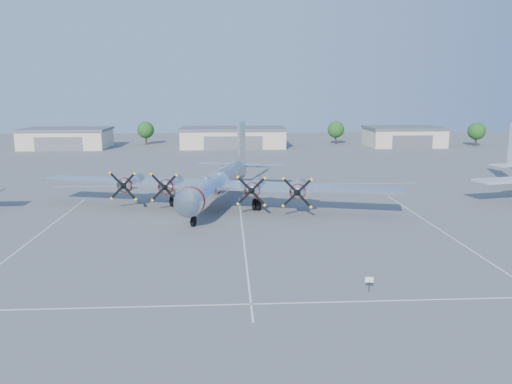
{
  "coord_description": "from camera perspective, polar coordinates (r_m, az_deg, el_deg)",
  "views": [
    {
      "loc": [
        -1.6,
        -55.82,
        15.18
      ],
      "look_at": [
        1.82,
        3.22,
        3.2
      ],
      "focal_mm": 35.0,
      "sensor_mm": 36.0,
      "label": 1
    }
  ],
  "objects": [
    {
      "name": "info_placard",
      "position": [
        39.92,
        12.82,
        -9.91
      ],
      "size": [
        0.62,
        0.13,
        1.18
      ],
      "rotation": [
        0.0,
        0.0,
        -0.14
      ],
      "color": "black",
      "rests_on": "ground"
    },
    {
      "name": "hangar_west",
      "position": [
        144.99,
        -20.83,
        5.78
      ],
      "size": [
        22.6,
        14.6,
        5.4
      ],
      "color": "beige",
      "rests_on": "ground"
    },
    {
      "name": "ground",
      "position": [
        57.87,
        -1.62,
        -3.76
      ],
      "size": [
        260.0,
        260.0,
        0.0
      ],
      "primitive_type": "plane",
      "color": "#5D5D60",
      "rests_on": "ground"
    },
    {
      "name": "tree_far_east",
      "position": [
        153.01,
        23.9,
        6.37
      ],
      "size": [
        4.8,
        4.8,
        6.64
      ],
      "color": "#382619",
      "rests_on": "ground"
    },
    {
      "name": "tree_west",
      "position": [
        148.09,
        -12.5,
        6.94
      ],
      "size": [
        4.8,
        4.8,
        6.64
      ],
      "color": "#382619",
      "rests_on": "ground"
    },
    {
      "name": "hangar_east",
      "position": [
        146.97,
        16.51,
        6.12
      ],
      "size": [
        20.6,
        14.6,
        5.4
      ],
      "color": "beige",
      "rests_on": "ground"
    },
    {
      "name": "parking_lines",
      "position": [
        56.18,
        -1.57,
        -4.22
      ],
      "size": [
        60.0,
        50.08,
        0.01
      ],
      "color": "silver",
      "rests_on": "ground"
    },
    {
      "name": "main_bomber_b29",
      "position": [
        67.96,
        -4.22,
        -1.49
      ],
      "size": [
        54.22,
        43.39,
        10.53
      ],
      "primitive_type": null,
      "rotation": [
        0.0,
        0.0,
        -0.25
      ],
      "color": "white",
      "rests_on": "ground"
    },
    {
      "name": "tree_east",
      "position": [
        147.66,
        9.12,
        7.05
      ],
      "size": [
        4.8,
        4.8,
        6.64
      ],
      "color": "#382619",
      "rests_on": "ground"
    },
    {
      "name": "hangar_center",
      "position": [
        138.36,
        -2.66,
        6.27
      ],
      "size": [
        28.6,
        14.6,
        5.4
      ],
      "color": "beige",
      "rests_on": "ground"
    }
  ]
}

